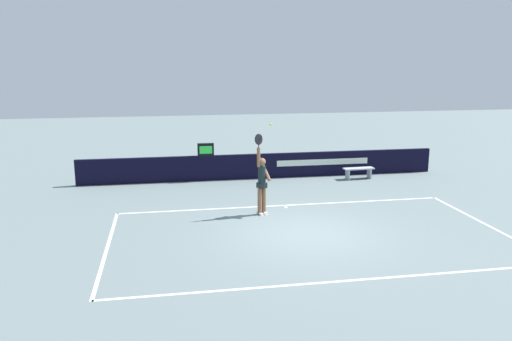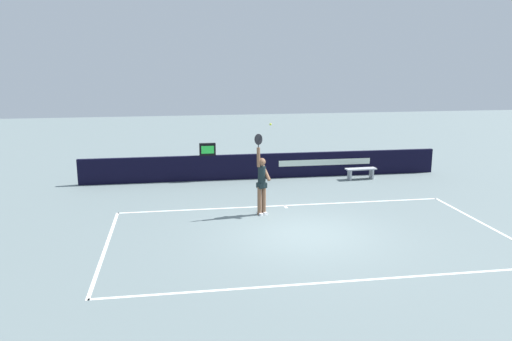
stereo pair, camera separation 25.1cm
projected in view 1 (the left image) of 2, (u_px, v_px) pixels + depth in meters
ground_plane at (307, 233)px, 14.12m from camera, size 60.00×60.00×0.00m
court_lines at (309, 235)px, 13.97m from camera, size 10.74×5.98×0.00m
back_wall at (262, 166)px, 20.47m from camera, size 14.33×0.17×0.99m
speed_display at (206, 150)px, 19.92m from camera, size 0.63×0.17×0.49m
tennis_player at (262, 181)px, 15.60m from camera, size 0.53×0.45×2.54m
tennis_ball at (271, 124)px, 15.31m from camera, size 0.07×0.07×0.07m
courtside_bench_near at (359, 171)px, 20.38m from camera, size 1.25×0.43×0.45m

